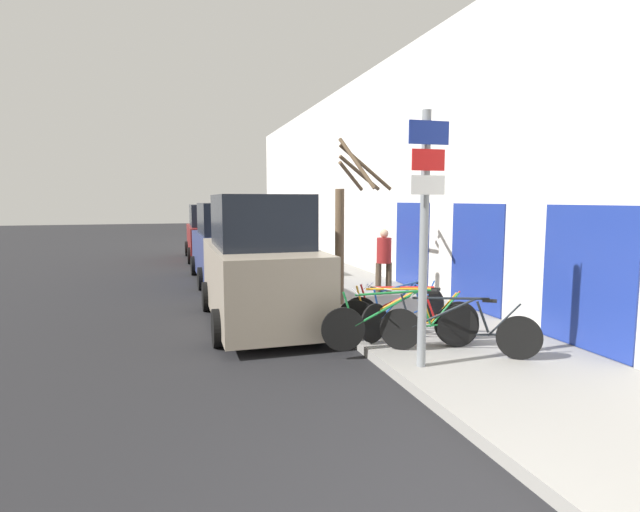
% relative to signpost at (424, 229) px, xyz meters
% --- Properties ---
extents(ground_plane, '(80.00, 80.00, 0.00)m').
position_rel_signpost_xyz_m(ground_plane, '(-1.42, 7.66, -2.06)').
color(ground_plane, black).
extents(sidewalk_curb, '(3.20, 32.00, 0.15)m').
position_rel_signpost_xyz_m(sidewalk_curb, '(1.18, 10.46, -1.99)').
color(sidewalk_curb, gray).
rests_on(sidewalk_curb, ground).
extents(building_facade, '(0.23, 32.00, 6.50)m').
position_rel_signpost_xyz_m(building_facade, '(2.93, 10.40, 1.17)').
color(building_facade, silver).
rests_on(building_facade, ground).
extents(signpost, '(0.58, 0.14, 3.49)m').
position_rel_signpost_xyz_m(signpost, '(0.00, 0.00, 0.00)').
color(signpost, gray).
rests_on(signpost, sidewalk_curb).
extents(bicycle_0, '(1.99, 1.31, 0.89)m').
position_rel_signpost_xyz_m(bicycle_0, '(0.78, 0.32, -1.53)').
color(bicycle_0, black).
rests_on(bicycle_0, sidewalk_curb).
extents(bicycle_1, '(2.48, 0.58, 0.94)m').
position_rel_signpost_xyz_m(bicycle_1, '(0.09, 0.82, -1.51)').
color(bicycle_1, black).
rests_on(bicycle_1, sidewalk_curb).
extents(bicycle_2, '(1.99, 1.15, 0.92)m').
position_rel_signpost_xyz_m(bicycle_2, '(0.30, 1.12, -1.52)').
color(bicycle_2, black).
rests_on(bicycle_2, sidewalk_curb).
extents(bicycle_3, '(1.99, 1.19, 0.87)m').
position_rel_signpost_xyz_m(bicycle_3, '(0.55, 1.49, -1.53)').
color(bicycle_3, black).
rests_on(bicycle_3, sidewalk_curb).
extents(bicycle_4, '(2.12, 1.11, 0.89)m').
position_rel_signpost_xyz_m(bicycle_4, '(0.58, 1.66, -1.53)').
color(bicycle_4, black).
rests_on(bicycle_4, sidewalk_curb).
extents(parked_car_0, '(2.07, 4.59, 2.55)m').
position_rel_signpost_xyz_m(parked_car_0, '(-1.64, 3.63, -0.91)').
color(parked_car_0, gray).
rests_on(parked_car_0, ground).
extents(parked_car_1, '(2.18, 4.62, 2.36)m').
position_rel_signpost_xyz_m(parked_car_1, '(-1.61, 9.18, -1.00)').
color(parked_car_1, navy).
rests_on(parked_car_1, ground).
extents(parked_car_2, '(2.03, 4.58, 2.26)m').
position_rel_signpost_xyz_m(parked_car_2, '(-1.70, 14.96, -1.04)').
color(parked_car_2, maroon).
rests_on(parked_car_2, ground).
extents(pedestrian_near, '(0.42, 0.36, 1.60)m').
position_rel_signpost_xyz_m(pedestrian_near, '(1.66, 5.04, -0.99)').
color(pedestrian_near, '#4C3D2D').
rests_on(pedestrian_near, sidewalk_curb).
extents(street_tree, '(1.34, 1.37, 3.63)m').
position_rel_signpost_xyz_m(street_tree, '(0.38, 4.31, -0.22)').
color(street_tree, brown).
rests_on(street_tree, sidewalk_curb).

